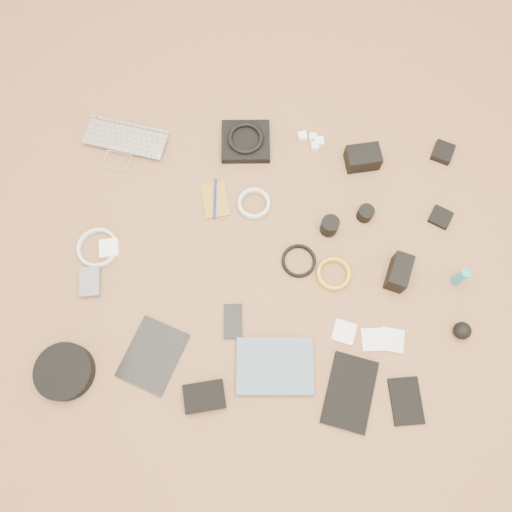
# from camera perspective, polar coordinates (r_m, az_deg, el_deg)

# --- Properties ---
(laptop) EXTENTS (0.33, 0.25, 0.02)m
(laptop) POSITION_cam_1_polar(r_m,az_deg,el_deg) (1.94, -15.04, 11.75)
(laptop) COLOR #B9BABE
(laptop) RESTS_ON ground
(headphone_pouch) EXTENTS (0.20, 0.19, 0.03)m
(headphone_pouch) POSITION_cam_1_polar(r_m,az_deg,el_deg) (1.89, -1.18, 12.95)
(headphone_pouch) COLOR black
(headphone_pouch) RESTS_ON ground
(headphones) EXTENTS (0.16, 0.16, 0.02)m
(headphones) POSITION_cam_1_polar(r_m,az_deg,el_deg) (1.86, -1.20, 13.33)
(headphones) COLOR black
(headphones) RESTS_ON headphone_pouch
(charger_a) EXTENTS (0.04, 0.04, 0.03)m
(charger_a) POSITION_cam_1_polar(r_m,az_deg,el_deg) (1.90, 5.32, 13.42)
(charger_a) COLOR white
(charger_a) RESTS_ON ground
(charger_b) EXTENTS (0.04, 0.04, 0.03)m
(charger_b) POSITION_cam_1_polar(r_m,az_deg,el_deg) (1.90, 7.22, 12.79)
(charger_b) COLOR white
(charger_b) RESTS_ON ground
(charger_c) EXTENTS (0.03, 0.03, 0.02)m
(charger_c) POSITION_cam_1_polar(r_m,az_deg,el_deg) (1.91, 6.50, 13.31)
(charger_c) COLOR white
(charger_c) RESTS_ON ground
(charger_d) EXTENTS (0.03, 0.03, 0.03)m
(charger_d) POSITION_cam_1_polar(r_m,az_deg,el_deg) (1.89, 6.74, 12.31)
(charger_d) COLOR white
(charger_d) RESTS_ON ground
(dslr_camera) EXTENTS (0.14, 0.11, 0.07)m
(dslr_camera) POSITION_cam_1_polar(r_m,az_deg,el_deg) (1.87, 12.11, 10.91)
(dslr_camera) COLOR black
(dslr_camera) RESTS_ON ground
(lens_pouch) EXTENTS (0.09, 0.09, 0.03)m
(lens_pouch) POSITION_cam_1_polar(r_m,az_deg,el_deg) (1.99, 20.57, 11.04)
(lens_pouch) COLOR black
(lens_pouch) RESTS_ON ground
(notebook_olive) EXTENTS (0.13, 0.16, 0.01)m
(notebook_olive) POSITION_cam_1_polar(r_m,az_deg,el_deg) (1.79, -4.69, 6.44)
(notebook_olive) COLOR olive
(notebook_olive) RESTS_ON ground
(pen_blue) EXTENTS (0.03, 0.15, 0.01)m
(pen_blue) POSITION_cam_1_polar(r_m,az_deg,el_deg) (1.79, -4.71, 6.55)
(pen_blue) COLOR #121897
(pen_blue) RESTS_ON notebook_olive
(cable_white_a) EXTENTS (0.14, 0.14, 0.01)m
(cable_white_a) POSITION_cam_1_polar(r_m,az_deg,el_deg) (1.78, -0.23, 5.94)
(cable_white_a) COLOR silver
(cable_white_a) RESTS_ON ground
(lens_a) EXTENTS (0.06, 0.06, 0.07)m
(lens_a) POSITION_cam_1_polar(r_m,az_deg,el_deg) (1.74, 8.40, 3.43)
(lens_a) COLOR black
(lens_a) RESTS_ON ground
(lens_b) EXTENTS (0.06, 0.06, 0.05)m
(lens_b) POSITION_cam_1_polar(r_m,az_deg,el_deg) (1.78, 12.40, 4.78)
(lens_b) COLOR black
(lens_b) RESTS_ON ground
(card_reader) EXTENTS (0.09, 0.09, 0.02)m
(card_reader) POSITION_cam_1_polar(r_m,az_deg,el_deg) (1.87, 20.35, 4.17)
(card_reader) COLOR black
(card_reader) RESTS_ON ground
(power_brick) EXTENTS (0.08, 0.08, 0.03)m
(power_brick) POSITION_cam_1_polar(r_m,az_deg,el_deg) (1.78, -16.40, 0.80)
(power_brick) COLOR white
(power_brick) RESTS_ON ground
(cable_white_b) EXTENTS (0.18, 0.18, 0.01)m
(cable_white_b) POSITION_cam_1_polar(r_m,az_deg,el_deg) (1.80, -17.59, 0.85)
(cable_white_b) COLOR silver
(cable_white_b) RESTS_ON ground
(cable_black) EXTENTS (0.15, 0.15, 0.01)m
(cable_black) POSITION_cam_1_polar(r_m,az_deg,el_deg) (1.71, 4.90, -0.61)
(cable_black) COLOR black
(cable_black) RESTS_ON ground
(cable_yellow) EXTENTS (0.14, 0.14, 0.01)m
(cable_yellow) POSITION_cam_1_polar(r_m,az_deg,el_deg) (1.71, 8.82, -2.08)
(cable_yellow) COLOR gold
(cable_yellow) RESTS_ON ground
(flash) EXTENTS (0.09, 0.13, 0.09)m
(flash) POSITION_cam_1_polar(r_m,az_deg,el_deg) (1.72, 16.01, -1.81)
(flash) COLOR black
(flash) RESTS_ON ground
(lens_cleaner) EXTENTS (0.03, 0.03, 0.10)m
(lens_cleaner) POSITION_cam_1_polar(r_m,az_deg,el_deg) (1.77, 22.30, -2.25)
(lens_cleaner) COLOR teal
(lens_cleaner) RESTS_ON ground
(battery_charger) EXTENTS (0.09, 0.11, 0.03)m
(battery_charger) POSITION_cam_1_polar(r_m,az_deg,el_deg) (1.76, -18.42, -2.85)
(battery_charger) COLOR slate
(battery_charger) RESTS_ON ground
(tablet) EXTENTS (0.22, 0.25, 0.01)m
(tablet) POSITION_cam_1_polar(r_m,az_deg,el_deg) (1.67, -11.70, -11.04)
(tablet) COLOR black
(tablet) RESTS_ON ground
(phone) EXTENTS (0.08, 0.12, 0.01)m
(phone) POSITION_cam_1_polar(r_m,az_deg,el_deg) (1.66, -2.64, -7.47)
(phone) COLOR black
(phone) RESTS_ON ground
(filter_case_left) EXTENTS (0.08, 0.08, 0.01)m
(filter_case_left) POSITION_cam_1_polar(r_m,az_deg,el_deg) (1.67, 10.03, -8.55)
(filter_case_left) COLOR silver
(filter_case_left) RESTS_ON ground
(filter_case_mid) EXTENTS (0.08, 0.08, 0.01)m
(filter_case_mid) POSITION_cam_1_polar(r_m,az_deg,el_deg) (1.69, 13.22, -9.28)
(filter_case_mid) COLOR silver
(filter_case_mid) RESTS_ON ground
(filter_case_right) EXTENTS (0.08, 0.08, 0.01)m
(filter_case_right) POSITION_cam_1_polar(r_m,az_deg,el_deg) (1.70, 15.28, -9.26)
(filter_case_right) COLOR silver
(filter_case_right) RESTS_ON ground
(air_blower) EXTENTS (0.08, 0.08, 0.06)m
(air_blower) POSITION_cam_1_polar(r_m,az_deg,el_deg) (1.76, 22.50, -7.88)
(air_blower) COLOR black
(air_blower) RESTS_ON ground
(headphone_case) EXTENTS (0.23, 0.23, 0.05)m
(headphone_case) POSITION_cam_1_polar(r_m,az_deg,el_deg) (1.72, -21.03, -12.23)
(headphone_case) COLOR black
(headphone_case) RESTS_ON ground
(drive_case) EXTENTS (0.15, 0.12, 0.03)m
(drive_case) POSITION_cam_1_polar(r_m,az_deg,el_deg) (1.63, -5.92, -15.70)
(drive_case) COLOR black
(drive_case) RESTS_ON ground
(paperback) EXTENTS (0.26, 0.21, 0.02)m
(paperback) POSITION_cam_1_polar(r_m,az_deg,el_deg) (1.62, 2.20, -15.71)
(paperback) COLOR #456075
(paperback) RESTS_ON ground
(notebook_black_a) EXTENTS (0.17, 0.25, 0.02)m
(notebook_black_a) POSITION_cam_1_polar(r_m,az_deg,el_deg) (1.65, 10.67, -15.05)
(notebook_black_a) COLOR black
(notebook_black_a) RESTS_ON ground
(notebook_black_b) EXTENTS (0.12, 0.16, 0.01)m
(notebook_black_b) POSITION_cam_1_polar(r_m,az_deg,el_deg) (1.69, 16.77, -15.58)
(notebook_black_b) COLOR black
(notebook_black_b) RESTS_ON ground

